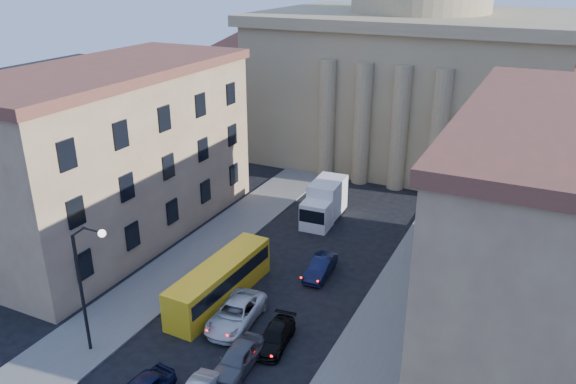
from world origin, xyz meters
name	(u,v)px	position (x,y,z in m)	size (l,w,h in m)	color
sidewalk_left	(175,272)	(-8.50, 18.00, 0.07)	(5.00, 60.00, 0.15)	#5E5B56
sidewalk_right	(387,329)	(8.50, 18.00, 0.07)	(5.00, 60.00, 0.15)	#5E5B56
church	(415,57)	(0.00, 55.47, 11.88)	(68.02, 28.76, 36.60)	#947F5B
building_left	(115,152)	(-17.00, 22.00, 7.42)	(11.60, 26.60, 14.70)	tan
building_right	(551,229)	(17.00, 22.00, 7.42)	(11.60, 26.60, 14.70)	tan
street_lamp	(86,279)	(-6.97, 8.00, 5.29)	(2.62, 0.44, 8.83)	black
car_left_mid	(236,314)	(-0.80, 14.36, 0.77)	(2.56, 5.56, 1.54)	silver
car_right_mid	(275,337)	(2.56, 13.48, 0.61)	(1.71, 4.21, 1.22)	black
car_right_far	(238,359)	(1.63, 10.46, 0.77)	(1.82, 4.52, 1.54)	#505155
car_right_distant	(320,267)	(1.83, 22.56, 0.70)	(1.49, 4.27, 1.41)	black
city_bus	(220,280)	(-3.31, 16.44, 1.53)	(2.70, 10.17, 2.85)	yellow
box_truck	(324,203)	(-1.83, 32.15, 1.68)	(2.83, 6.56, 3.54)	silver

